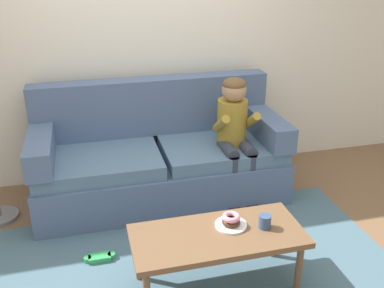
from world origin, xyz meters
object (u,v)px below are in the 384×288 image
object	(u,v)px
couch	(159,158)
donut	(231,222)
person_child	(235,128)
toy_controller	(100,259)
mug	(265,221)
coffee_table	(218,239)

from	to	relation	value
couch	donut	distance (m)	1.28
person_child	toy_controller	size ratio (longest dim) A/B	4.87
mug	toy_controller	xyz separation A→B (m)	(-1.06, 0.46, -0.44)
mug	toy_controller	world-z (taller)	mug
couch	coffee_table	xyz separation A→B (m)	(0.14, -1.31, 0.02)
person_child	mug	distance (m)	1.14
coffee_table	toy_controller	bearing A→B (deg)	148.94
person_child	mug	xyz separation A→B (m)	(-0.18, -1.11, -0.21)
person_child	toy_controller	bearing A→B (deg)	-152.44
donut	mug	distance (m)	0.22
couch	person_child	bearing A→B (deg)	-18.83
coffee_table	mug	world-z (taller)	mug
person_child	mug	size ratio (longest dim) A/B	12.24
donut	mug	size ratio (longest dim) A/B	1.33
coffee_table	toy_controller	distance (m)	0.94
couch	toy_controller	bearing A→B (deg)	-125.12
couch	mug	bearing A→B (deg)	-71.16
donut	toy_controller	bearing A→B (deg)	155.42
couch	mug	xyz separation A→B (m)	(0.45, -1.32, 0.11)
couch	toy_controller	size ratio (longest dim) A/B	9.57
donut	mug	world-z (taller)	mug
mug	coffee_table	bearing A→B (deg)	177.79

